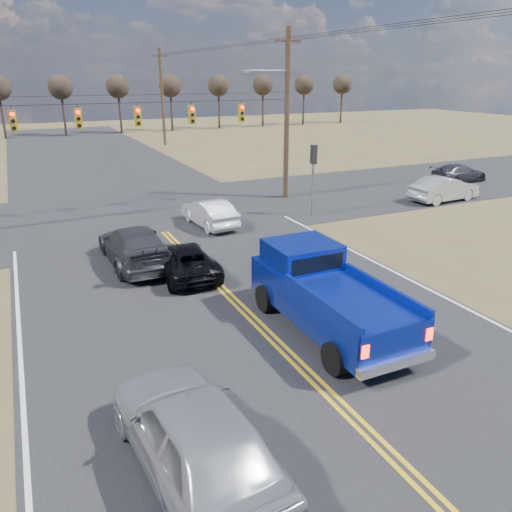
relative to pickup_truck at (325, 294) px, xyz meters
name	(u,v)px	position (x,y,z in m)	size (l,w,h in m)	color
ground	(312,379)	(-1.75, -2.22, -1.15)	(160.00, 160.00, 0.00)	brown
road_main	(190,258)	(-1.75, 7.78, -1.15)	(14.00, 120.00, 0.02)	#28282B
road_cross	(145,213)	(-1.75, 15.78, -1.15)	(120.00, 12.00, 0.02)	#28282B
signal_gantry	(148,121)	(-1.25, 15.57, 3.92)	(19.60, 4.83, 10.00)	#473323
utility_poles	(142,119)	(-1.75, 14.78, 4.08)	(19.60, 58.32, 10.00)	#473323
treeline	(107,101)	(-1.75, 24.75, 4.56)	(87.00, 117.80, 7.40)	#33261C
pickup_truck	(325,294)	(0.00, 0.00, 0.00)	(2.53, 6.30, 2.37)	black
silver_suv	(194,434)	(-5.52, -3.99, -0.24)	(2.15, 5.33, 1.82)	#A2A3AA
black_suv	(184,260)	(-2.55, 6.04, -0.54)	(2.01, 4.35, 1.21)	black
white_car_queue	(209,213)	(0.70, 11.96, -0.45)	(1.48, 4.24, 1.40)	silver
dgrey_car_queue	(135,246)	(-4.01, 8.07, -0.36)	(2.22, 5.45, 1.58)	#39393F
cross_car_east_near	(444,189)	(15.64, 10.78, -0.38)	(4.63, 1.61, 1.53)	#A9ABB1
cross_car_east_far	(459,173)	(20.93, 14.65, -0.50)	(4.49, 1.82, 1.30)	#35343A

